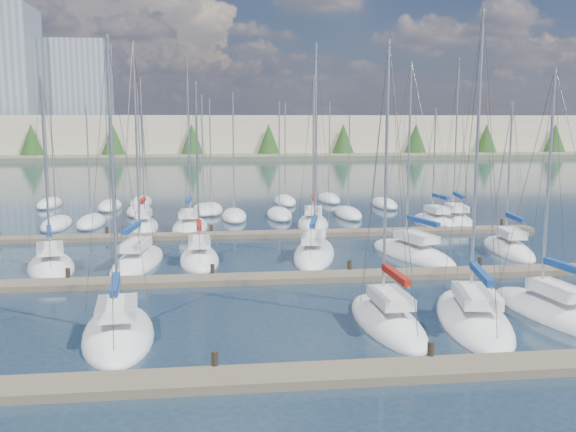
{
  "coord_description": "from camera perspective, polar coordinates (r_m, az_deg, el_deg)",
  "views": [
    {
      "loc": [
        -4.07,
        -19.12,
        9.04
      ],
      "look_at": [
        0.0,
        14.0,
        4.0
      ],
      "focal_mm": 40.0,
      "sensor_mm": 36.0,
      "label": 1
    }
  ],
  "objects": [
    {
      "name": "sailboat_d",
      "position": [
        29.19,
        8.81,
        -9.17
      ],
      "size": [
        2.77,
        8.1,
        13.19
      ],
      "rotation": [
        0.0,
        0.0,
        0.03
      ],
      "color": "white",
      "rests_on": "ground"
    },
    {
      "name": "sailboat_k",
      "position": [
        42.99,
        2.35,
        -3.31
      ],
      "size": [
        4.7,
        10.17,
        14.72
      ],
      "rotation": [
        0.0,
        0.0,
        -0.21
      ],
      "color": "white",
      "rests_on": "ground"
    },
    {
      "name": "ground",
      "position": [
        79.74,
        -4.04,
        2.06
      ],
      "size": [
        400.0,
        400.0,
        0.0
      ],
      "primitive_type": "plane",
      "color": "#213343",
      "rests_on": "ground"
    },
    {
      "name": "sailboat_h",
      "position": [
        41.73,
        -20.32,
        -4.21
      ],
      "size": [
        4.35,
        7.63,
        12.27
      ],
      "rotation": [
        0.0,
        0.0,
        0.24
      ],
      "color": "white",
      "rests_on": "ground"
    },
    {
      "name": "sailboat_p",
      "position": [
        55.27,
        2.23,
        -0.64
      ],
      "size": [
        3.75,
        8.18,
        13.42
      ],
      "rotation": [
        0.0,
        0.0,
        -0.15
      ],
      "color": "white",
      "rests_on": "ground"
    },
    {
      "name": "sailboat_o",
      "position": [
        54.04,
        -8.69,
        -0.93
      ],
      "size": [
        3.28,
        8.0,
        14.69
      ],
      "rotation": [
        0.0,
        0.0,
        -0.05
      ],
      "color": "white",
      "rests_on": "ground"
    },
    {
      "name": "sailboat_q",
      "position": [
        57.27,
        12.94,
        -0.53
      ],
      "size": [
        3.2,
        7.46,
        10.78
      ],
      "rotation": [
        0.0,
        0.0,
        0.09
      ],
      "color": "white",
      "rests_on": "ground"
    },
    {
      "name": "sailboat_j",
      "position": [
        41.62,
        -7.88,
        -3.78
      ],
      "size": [
        2.68,
        7.16,
        12.16
      ],
      "rotation": [
        0.0,
        0.0,
        0.03
      ],
      "color": "white",
      "rests_on": "ground"
    },
    {
      "name": "sailboat_m",
      "position": [
        46.88,
        19.0,
        -2.78
      ],
      "size": [
        3.23,
        7.96,
        11.0
      ],
      "rotation": [
        0.0,
        0.0,
        -0.11
      ],
      "color": "white",
      "rests_on": "ground"
    },
    {
      "name": "sailboat_r",
      "position": [
        58.93,
        14.61,
        -0.33
      ],
      "size": [
        4.09,
        9.68,
        15.14
      ],
      "rotation": [
        0.0,
        0.0,
        -0.15
      ],
      "color": "white",
      "rests_on": "ground"
    },
    {
      "name": "dock_mid",
      "position": [
        36.47,
        -0.39,
        -5.52
      ],
      "size": [
        44.0,
        1.93,
        1.1
      ],
      "color": "#6B5E4C",
      "rests_on": "ground"
    },
    {
      "name": "distant_boats",
      "position": [
        63.49,
        -7.19,
        0.6
      ],
      "size": [
        36.93,
        20.75,
        13.3
      ],
      "color": "#9EA0A5",
      "rests_on": "ground"
    },
    {
      "name": "sailboat_l",
      "position": [
        43.73,
        10.98,
        -3.27
      ],
      "size": [
        5.12,
        9.45,
        13.52
      ],
      "rotation": [
        0.0,
        0.0,
        0.26
      ],
      "color": "white",
      "rests_on": "ground"
    },
    {
      "name": "sailboat_f",
      "position": [
        32.47,
        22.29,
        -7.91
      ],
      "size": [
        3.5,
        8.62,
        12.09
      ],
      "rotation": [
        0.0,
        0.0,
        0.14
      ],
      "color": "white",
      "rests_on": "ground"
    },
    {
      "name": "dock_far",
      "position": [
        50.1,
        -2.23,
        -1.63
      ],
      "size": [
        44.0,
        1.93,
        1.1
      ],
      "color": "#6B5E4C",
      "rests_on": "ground"
    },
    {
      "name": "dock_near",
      "position": [
        23.29,
        3.71,
        -13.87
      ],
      "size": [
        44.0,
        1.93,
        1.1
      ],
      "color": "#6B5E4C",
      "rests_on": "ground"
    },
    {
      "name": "sailboat_n",
      "position": [
        54.53,
        -12.64,
        -0.95
      ],
      "size": [
        2.2,
        7.2,
        13.17
      ],
      "rotation": [
        0.0,
        0.0,
        0.0
      ],
      "color": "white",
      "rests_on": "ground"
    },
    {
      "name": "sailboat_e",
      "position": [
        30.38,
        16.15,
        -8.72
      ],
      "size": [
        4.81,
        9.67,
        14.53
      ],
      "rotation": [
        0.0,
        0.0,
        -0.21
      ],
      "color": "white",
      "rests_on": "ground"
    },
    {
      "name": "shoreline",
      "position": [
        169.15,
        -10.23,
        7.92
      ],
      "size": [
        400.0,
        60.0,
        38.0
      ],
      "color": "#666B51",
      "rests_on": "ground"
    },
    {
      "name": "sailboat_c",
      "position": [
        28.25,
        -14.85,
        -9.99
      ],
      "size": [
        3.69,
        8.11,
        13.17
      ],
      "rotation": [
        0.0,
        0.0,
        0.1
      ],
      "color": "white",
      "rests_on": "ground"
    },
    {
      "name": "sailboat_i",
      "position": [
        41.46,
        -13.21,
        -3.97
      ],
      "size": [
        3.78,
        9.21,
        14.52
      ],
      "rotation": [
        0.0,
        0.0,
        -0.14
      ],
      "color": "white",
      "rests_on": "ground"
    }
  ]
}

